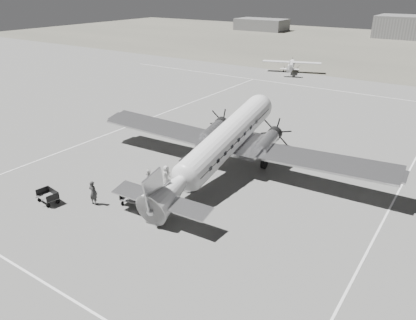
# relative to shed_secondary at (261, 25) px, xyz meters

# --- Properties ---
(ground) EXTENTS (260.00, 260.00, 0.00)m
(ground) POSITION_rel_shed_secondary_xyz_m (55.00, -115.00, -2.00)
(ground) COLOR slate
(ground) RESTS_ON ground
(taxi_line_near) EXTENTS (60.00, 0.15, 0.01)m
(taxi_line_near) POSITION_rel_shed_secondary_xyz_m (55.00, -129.00, -1.99)
(taxi_line_near) COLOR white
(taxi_line_near) RESTS_ON ground
(taxi_line_right) EXTENTS (0.15, 80.00, 0.01)m
(taxi_line_right) POSITION_rel_shed_secondary_xyz_m (67.00, -115.00, -1.99)
(taxi_line_right) COLOR white
(taxi_line_right) RESTS_ON ground
(taxi_line_left) EXTENTS (0.15, 60.00, 0.01)m
(taxi_line_left) POSITION_rel_shed_secondary_xyz_m (37.00, -105.00, -1.99)
(taxi_line_left) COLOR white
(taxi_line_left) RESTS_ON ground
(taxi_line_horizon) EXTENTS (90.00, 0.15, 0.01)m
(taxi_line_horizon) POSITION_rel_shed_secondary_xyz_m (55.00, -75.00, -1.99)
(taxi_line_horizon) COLOR white
(taxi_line_horizon) RESTS_ON ground
(grass_infield) EXTENTS (260.00, 90.00, 0.01)m
(grass_infield) POSITION_rel_shed_secondary_xyz_m (55.00, -20.00, -2.00)
(grass_infield) COLOR #625F52
(grass_infield) RESTS_ON ground
(shed_secondary) EXTENTS (18.00, 10.00, 4.00)m
(shed_secondary) POSITION_rel_shed_secondary_xyz_m (0.00, 0.00, 0.00)
(shed_secondary) COLOR #5F5F5F
(shed_secondary) RESTS_ON ground
(dc3_airliner) EXTENTS (29.95, 21.51, 5.53)m
(dc3_airliner) POSITION_rel_shed_secondary_xyz_m (53.32, -111.52, 0.76)
(dc3_airliner) COLOR #AEAEB0
(dc3_airliner) RESTS_ON ground
(light_plane_left) EXTENTS (13.41, 12.12, 2.30)m
(light_plane_left) POSITION_rel_shed_secondary_xyz_m (40.10, -65.79, -0.85)
(light_plane_left) COLOR silver
(light_plane_left) RESTS_ON ground
(baggage_cart_near) EXTENTS (1.96, 1.55, 0.99)m
(baggage_cart_near) POSITION_rel_shed_secondary_xyz_m (50.50, -119.66, -1.50)
(baggage_cart_near) COLOR #5F5F5F
(baggage_cart_near) RESTS_ON ground
(baggage_cart_far) EXTENTS (1.92, 1.48, 1.00)m
(baggage_cart_far) POSITION_rel_shed_secondary_xyz_m (44.88, -123.08, -1.50)
(baggage_cart_far) COLOR #5F5F5F
(baggage_cart_far) RESTS_ON ground
(ground_crew) EXTENTS (0.77, 0.56, 1.96)m
(ground_crew) POSITION_rel_shed_secondary_xyz_m (48.02, -121.26, -1.02)
(ground_crew) COLOR #2B2B2B
(ground_crew) RESTS_ON ground
(ramp_agent) EXTENTS (0.83, 0.97, 1.75)m
(ramp_agent) POSITION_rel_shed_secondary_xyz_m (49.87, -116.96, -1.13)
(ramp_agent) COLOR silver
(ramp_agent) RESTS_ON ground
(passenger) EXTENTS (0.62, 0.89, 1.73)m
(passenger) POSITION_rel_shed_secondary_xyz_m (50.50, -115.59, -1.13)
(passenger) COLOR #BBBBB8
(passenger) RESTS_ON ground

